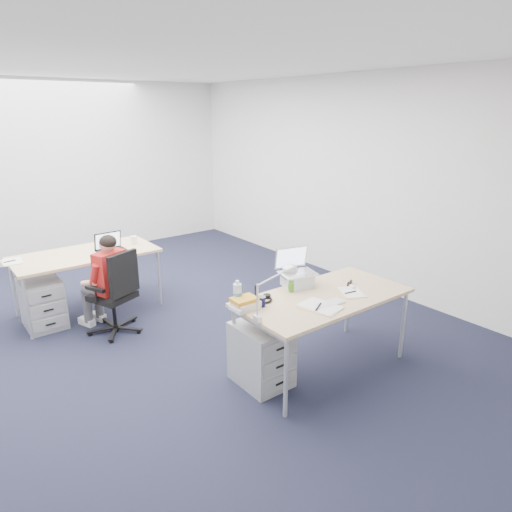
# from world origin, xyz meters

# --- Properties ---
(floor) EXTENTS (7.00, 7.00, 0.00)m
(floor) POSITION_xyz_m (0.00, 0.00, 0.00)
(floor) COLOR black
(floor) RESTS_ON ground
(room) EXTENTS (6.02, 7.02, 2.80)m
(room) POSITION_xyz_m (0.00, 0.00, 1.71)
(room) COLOR silver
(room) RESTS_ON ground
(desk_near) EXTENTS (1.60, 0.80, 0.73)m
(desk_near) POSITION_xyz_m (0.95, -1.57, 0.68)
(desk_near) COLOR tan
(desk_near) RESTS_ON ground
(desk_far) EXTENTS (1.60, 0.80, 0.73)m
(desk_far) POSITION_xyz_m (-0.34, 1.04, 0.68)
(desk_far) COLOR tan
(desk_far) RESTS_ON ground
(office_chair) EXTENTS (0.77, 0.77, 0.93)m
(office_chair) POSITION_xyz_m (-0.30, 0.30, 0.26)
(office_chair) COLOR black
(office_chair) RESTS_ON ground
(seated_person) EXTENTS (0.47, 0.64, 1.08)m
(seated_person) POSITION_xyz_m (-0.35, 0.45, 0.55)
(seated_person) COLOR red
(seated_person) RESTS_ON ground
(drawer_pedestal_near) EXTENTS (0.40, 0.50, 0.55)m
(drawer_pedestal_near) POSITION_xyz_m (0.35, -1.43, 0.28)
(drawer_pedestal_near) COLOR #A3A6A8
(drawer_pedestal_near) RESTS_ON ground
(drawer_pedestal_far) EXTENTS (0.40, 0.50, 0.55)m
(drawer_pedestal_far) POSITION_xyz_m (-0.90, 0.94, 0.28)
(drawer_pedestal_far) COLOR #A3A6A8
(drawer_pedestal_far) RESTS_ON ground
(silver_laptop) EXTENTS (0.39, 0.34, 0.36)m
(silver_laptop) POSITION_xyz_m (0.91, -1.26, 0.91)
(silver_laptop) COLOR silver
(silver_laptop) RESTS_ON desk_near
(wireless_keyboard) EXTENTS (0.28, 0.13, 0.01)m
(wireless_keyboard) POSITION_xyz_m (0.86, -1.74, 0.74)
(wireless_keyboard) COLOR white
(wireless_keyboard) RESTS_ON desk_near
(computer_mouse) EXTENTS (0.08, 0.10, 0.03)m
(computer_mouse) POSITION_xyz_m (1.30, -1.60, 0.75)
(computer_mouse) COLOR white
(computer_mouse) RESTS_ON desk_near
(headphones) EXTENTS (0.26, 0.23, 0.03)m
(headphones) POSITION_xyz_m (0.44, -1.33, 0.75)
(headphones) COLOR black
(headphones) RESTS_ON desk_near
(can_koozie) EXTENTS (0.07, 0.07, 0.10)m
(can_koozie) POSITION_xyz_m (0.36, -1.42, 0.78)
(can_koozie) COLOR #13133C
(can_koozie) RESTS_ON desk_near
(water_bottle) EXTENTS (0.09, 0.09, 0.23)m
(water_bottle) POSITION_xyz_m (0.20, -1.28, 0.85)
(water_bottle) COLOR silver
(water_bottle) RESTS_ON desk_near
(bear_figurine) EXTENTS (0.08, 0.07, 0.14)m
(bear_figurine) POSITION_xyz_m (0.78, -1.32, 0.80)
(bear_figurine) COLOR #317D21
(bear_figurine) RESTS_ON desk_near
(book_stack) EXTENTS (0.25, 0.20, 0.10)m
(book_stack) POSITION_xyz_m (0.22, -1.37, 0.78)
(book_stack) COLOR silver
(book_stack) RESTS_ON desk_near
(cordless_phone) EXTENTS (0.04, 0.03, 0.13)m
(cordless_phone) POSITION_xyz_m (0.43, -1.26, 0.79)
(cordless_phone) COLOR black
(cordless_phone) RESTS_ON desk_near
(papers_left) EXTENTS (0.30, 0.38, 0.01)m
(papers_left) POSITION_xyz_m (0.73, -1.74, 0.74)
(papers_left) COLOR #DEBF80
(papers_left) RESTS_ON desk_near
(papers_right) EXTENTS (0.29, 0.32, 0.01)m
(papers_right) POSITION_xyz_m (1.19, -1.69, 0.73)
(papers_right) COLOR #DEBF80
(papers_right) RESTS_ON desk_near
(sunglasses) EXTENTS (0.13, 0.09, 0.03)m
(sunglasses) POSITION_xyz_m (1.34, -1.53, 0.74)
(sunglasses) COLOR black
(sunglasses) RESTS_ON desk_near
(desk_lamp) EXTENTS (0.39, 0.17, 0.43)m
(desk_lamp) POSITION_xyz_m (0.28, -1.63, 0.94)
(desk_lamp) COLOR silver
(desk_lamp) RESTS_ON desk_near
(dark_laptop) EXTENTS (0.33, 0.32, 0.23)m
(dark_laptop) POSITION_xyz_m (-0.07, 0.90, 0.85)
(dark_laptop) COLOR black
(dark_laptop) RESTS_ON desk_far
(far_cup) EXTENTS (0.09, 0.09, 0.10)m
(far_cup) POSITION_xyz_m (0.27, 1.05, 0.78)
(far_cup) COLOR white
(far_cup) RESTS_ON desk_far
(far_papers) EXTENTS (0.22, 0.29, 0.01)m
(far_papers) POSITION_xyz_m (-1.09, 1.20, 0.73)
(far_papers) COLOR white
(far_papers) RESTS_ON desk_far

